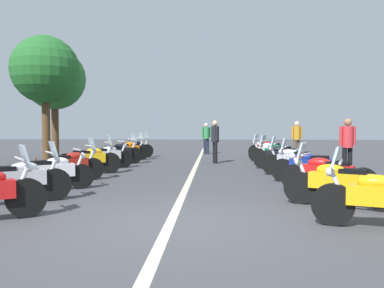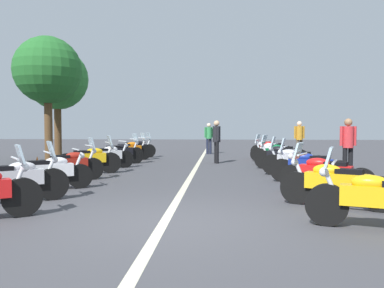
# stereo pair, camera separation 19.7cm
# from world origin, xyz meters

# --- Properties ---
(ground_plane) EXTENTS (80.00, 80.00, 0.00)m
(ground_plane) POSITION_xyz_m (0.00, 0.00, 0.00)
(ground_plane) COLOR #424247
(lane_centre_stripe) EXTENTS (29.52, 0.16, 0.01)m
(lane_centre_stripe) POSITION_xyz_m (7.13, 0.00, 0.00)
(lane_centre_stripe) COLOR beige
(lane_centre_stripe) RESTS_ON ground_plane
(motorcycle_left_row_1) EXTENTS (1.35, 1.88, 1.22)m
(motorcycle_left_row_1) POSITION_xyz_m (1.42, 3.18, 0.47)
(motorcycle_left_row_1) COLOR black
(motorcycle_left_row_1) RESTS_ON ground_plane
(motorcycle_left_row_2) EXTENTS (1.24, 1.81, 0.98)m
(motorcycle_left_row_2) POSITION_xyz_m (3.01, 3.15, 0.45)
(motorcycle_left_row_2) COLOR black
(motorcycle_left_row_2) RESTS_ON ground_plane
(motorcycle_left_row_3) EXTENTS (1.26, 1.70, 1.20)m
(motorcycle_left_row_3) POSITION_xyz_m (4.62, 3.29, 0.46)
(motorcycle_left_row_3) COLOR black
(motorcycle_left_row_3) RESTS_ON ground_plane
(motorcycle_left_row_4) EXTENTS (1.09, 1.89, 1.23)m
(motorcycle_left_row_4) POSITION_xyz_m (6.29, 3.26, 0.48)
(motorcycle_left_row_4) COLOR black
(motorcycle_left_row_4) RESTS_ON ground_plane
(motorcycle_left_row_5) EXTENTS (1.43, 1.74, 1.00)m
(motorcycle_left_row_5) POSITION_xyz_m (7.89, 3.18, 0.45)
(motorcycle_left_row_5) COLOR black
(motorcycle_left_row_5) RESTS_ON ground_plane
(motorcycle_left_row_6) EXTENTS (1.50, 1.81, 1.22)m
(motorcycle_left_row_6) POSITION_xyz_m (9.54, 3.14, 0.48)
(motorcycle_left_row_6) COLOR black
(motorcycle_left_row_6) RESTS_ON ground_plane
(motorcycle_left_row_7) EXTENTS (1.47, 1.79, 1.22)m
(motorcycle_left_row_7) POSITION_xyz_m (11.35, 3.15, 0.48)
(motorcycle_left_row_7) COLOR black
(motorcycle_left_row_7) RESTS_ON ground_plane
(motorcycle_left_row_8) EXTENTS (1.21, 1.83, 1.21)m
(motorcycle_left_row_8) POSITION_xyz_m (12.84, 3.17, 0.47)
(motorcycle_left_row_8) COLOR black
(motorcycle_left_row_8) RESTS_ON ground_plane
(motorcycle_right_row_0) EXTENTS (0.98, 2.11, 1.21)m
(motorcycle_right_row_0) POSITION_xyz_m (-0.22, -3.21, 0.47)
(motorcycle_right_row_0) COLOR black
(motorcycle_right_row_0) RESTS_ON ground_plane
(motorcycle_right_row_1) EXTENTS (1.11, 1.97, 1.21)m
(motorcycle_right_row_1) POSITION_xyz_m (1.44, -3.03, 0.47)
(motorcycle_right_row_1) COLOR black
(motorcycle_right_row_1) RESTS_ON ground_plane
(motorcycle_right_row_2) EXTENTS (1.14, 1.96, 0.99)m
(motorcycle_right_row_2) POSITION_xyz_m (3.05, -3.25, 0.45)
(motorcycle_right_row_2) COLOR black
(motorcycle_right_row_2) RESTS_ON ground_plane
(motorcycle_right_row_3) EXTENTS (0.91, 2.11, 1.20)m
(motorcycle_right_row_3) POSITION_xyz_m (4.76, -3.29, 0.46)
(motorcycle_right_row_3) COLOR black
(motorcycle_right_row_3) RESTS_ON ground_plane
(motorcycle_right_row_4) EXTENTS (0.89, 1.97, 1.21)m
(motorcycle_right_row_4) POSITION_xyz_m (6.31, -3.15, 0.47)
(motorcycle_right_row_4) COLOR black
(motorcycle_right_row_4) RESTS_ON ground_plane
(motorcycle_right_row_5) EXTENTS (1.12, 1.91, 1.22)m
(motorcycle_right_row_5) POSITION_xyz_m (8.02, -3.04, 0.47)
(motorcycle_right_row_5) COLOR black
(motorcycle_right_row_5) RESTS_ON ground_plane
(motorcycle_right_row_6) EXTENTS (1.03, 2.06, 1.00)m
(motorcycle_right_row_6) POSITION_xyz_m (9.67, -3.22, 0.46)
(motorcycle_right_row_6) COLOR black
(motorcycle_right_row_6) RESTS_ON ground_plane
(motorcycle_right_row_7) EXTENTS (1.07, 1.94, 1.19)m
(motorcycle_right_row_7) POSITION_xyz_m (11.12, -3.14, 0.46)
(motorcycle_right_row_7) COLOR black
(motorcycle_right_row_7) RESTS_ON ground_plane
(motorcycle_right_row_8) EXTENTS (0.98, 1.91, 1.00)m
(motorcycle_right_row_8) POSITION_xyz_m (12.77, -3.27, 0.46)
(motorcycle_right_row_8) COLOR black
(motorcycle_right_row_8) RESTS_ON ground_plane
(traffic_cone_0) EXTENTS (0.36, 0.36, 0.61)m
(traffic_cone_0) POSITION_xyz_m (7.61, 4.39, 0.29)
(traffic_cone_0) COLOR orange
(traffic_cone_0) RESTS_ON ground_plane
(traffic_cone_1) EXTENTS (0.36, 0.36, 0.61)m
(traffic_cone_1) POSITION_xyz_m (5.67, 4.70, 0.29)
(traffic_cone_1) COLOR orange
(traffic_cone_1) RESTS_ON ground_plane
(bystander_0) EXTENTS (0.32, 0.52, 1.77)m
(bystander_0) POSITION_xyz_m (13.26, -4.66, 1.04)
(bystander_0) COLOR brown
(bystander_0) RESTS_ON ground_plane
(bystander_1) EXTENTS (0.51, 0.32, 1.76)m
(bystander_1) POSITION_xyz_m (10.29, -0.74, 1.04)
(bystander_1) COLOR black
(bystander_1) RESTS_ON ground_plane
(bystander_2) EXTENTS (0.32, 0.49, 1.70)m
(bystander_2) POSITION_xyz_m (15.87, -0.27, 1.00)
(bystander_2) COLOR #1E2338
(bystander_2) RESTS_ON ground_plane
(bystander_4) EXTENTS (0.32, 0.52, 1.76)m
(bystander_4) POSITION_xyz_m (6.24, -4.75, 1.04)
(bystander_4) COLOR black
(bystander_4) RESTS_ON ground_plane
(roadside_tree_0) EXTENTS (2.73, 2.73, 5.17)m
(roadside_tree_0) POSITION_xyz_m (9.73, 6.12, 3.77)
(roadside_tree_0) COLOR brown
(roadside_tree_0) RESTS_ON ground_plane
(roadside_tree_1) EXTENTS (2.78, 2.78, 5.07)m
(roadside_tree_1) POSITION_xyz_m (11.68, 6.53, 3.65)
(roadside_tree_1) COLOR brown
(roadside_tree_1) RESTS_ON ground_plane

